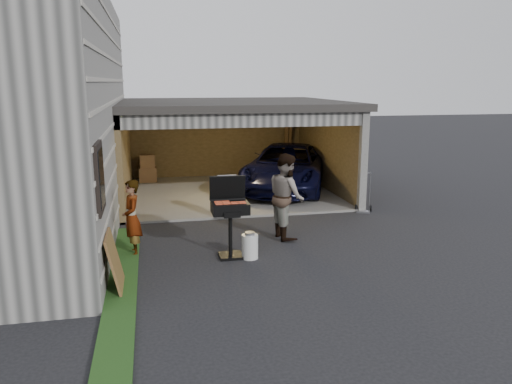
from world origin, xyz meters
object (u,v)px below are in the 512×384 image
minivan (287,169)px  plywood_panel (115,262)px  bbq_grill (230,210)px  hand_truck (363,204)px  woman (132,218)px  man (286,196)px  propane_tank (250,247)px

minivan → plywood_panel: (-4.94, -7.04, -0.22)m
bbq_grill → hand_truck: 5.01m
minivan → woman: bearing=-107.9°
bbq_grill → man: bearing=35.0°
propane_tank → hand_truck: hand_truck is taller
bbq_grill → propane_tank: bbq_grill is taller
minivan → bbq_grill: bearing=-92.0°
woman → man: size_ratio=0.81×
minivan → hand_truck: size_ratio=4.75×
propane_tank → woman: bearing=163.5°
man → propane_tank: 1.77m
man → hand_truck: size_ratio=1.76×
woman → hand_truck: size_ratio=1.43×
plywood_panel → minivan: bearing=55.0°
minivan → woman: woman is taller
man → propane_tank: bearing=132.3°
man → plywood_panel: (-3.61, -2.26, -0.46)m
man → bbq_grill: (-1.45, -1.01, -0.00)m
propane_tank → plywood_panel: plywood_panel is taller
propane_tank → minivan: bearing=68.0°
man → propane_tank: size_ratio=3.91×
bbq_grill → propane_tank: 0.83m
man → hand_truck: bearing=-62.5°
man → hand_truck: man is taller
bbq_grill → propane_tank: bearing=-28.0°
propane_tank → plywood_panel: (-2.53, -1.06, 0.25)m
plywood_panel → hand_truck: size_ratio=0.93×
minivan → bbq_grill: (-2.78, -5.79, 0.24)m
minivan → hand_truck: minivan is taller
man → bbq_grill: 1.77m
propane_tank → hand_truck: bearing=38.3°
woman → bbq_grill: size_ratio=0.96×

